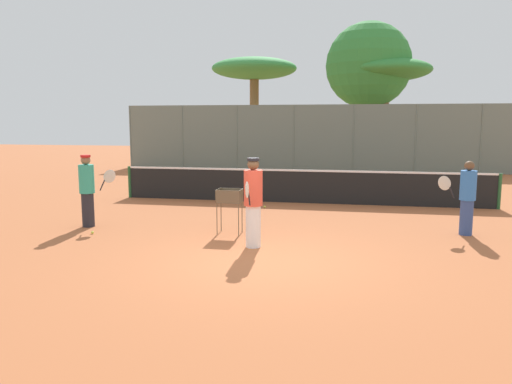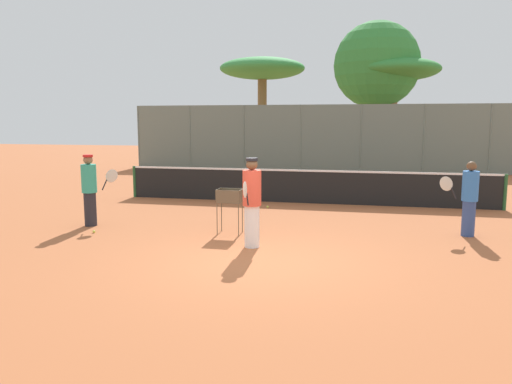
# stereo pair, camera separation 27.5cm
# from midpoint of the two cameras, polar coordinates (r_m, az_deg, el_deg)

# --- Properties ---
(ground_plane) EXTENTS (80.00, 80.00, 0.00)m
(ground_plane) POSITION_cam_midpoint_polar(r_m,az_deg,el_deg) (9.41, 1.21, -7.94)
(ground_plane) COLOR #B26038
(tennis_net) EXTENTS (11.85, 0.10, 1.07)m
(tennis_net) POSITION_cam_midpoint_polar(r_m,az_deg,el_deg) (15.93, 6.11, 0.72)
(tennis_net) COLOR #26592D
(tennis_net) RESTS_ON ground_plane
(back_fence) EXTENTS (21.58, 0.08, 3.43)m
(back_fence) POSITION_cam_midpoint_polar(r_m,az_deg,el_deg) (26.24, 8.80, 6.12)
(back_fence) COLOR slate
(back_fence) RESTS_ON ground_plane
(tree_0) EXTENTS (5.20, 5.20, 6.42)m
(tree_0) POSITION_cam_midpoint_polar(r_m,az_deg,el_deg) (31.40, 0.98, 13.69)
(tree_0) COLOR brown
(tree_0) RESTS_ON ground_plane
(tree_1) EXTENTS (4.98, 4.98, 5.99)m
(tree_1) POSITION_cam_midpoint_polar(r_m,az_deg,el_deg) (29.05, 15.75, 13.08)
(tree_1) COLOR brown
(tree_1) RESTS_ON ground_plane
(tree_2) EXTENTS (4.75, 4.75, 8.04)m
(tree_2) POSITION_cam_midpoint_polar(r_m,az_deg,el_deg) (29.27, 13.91, 13.90)
(tree_2) COLOR brown
(tree_2) RESTS_ON ground_plane
(player_white_outfit) EXTENTS (0.91, 0.35, 1.71)m
(player_white_outfit) POSITION_cam_midpoint_polar(r_m,az_deg,el_deg) (12.31, 23.78, -0.63)
(player_white_outfit) COLOR #334C8C
(player_white_outfit) RESTS_ON ground_plane
(player_red_cap) EXTENTS (0.38, 0.95, 1.86)m
(player_red_cap) POSITION_cam_midpoint_polar(r_m,az_deg,el_deg) (10.25, 0.29, -1.08)
(player_red_cap) COLOR white
(player_red_cap) RESTS_ON ground_plane
(player_yellow_shirt) EXTENTS (0.83, 0.58, 1.78)m
(player_yellow_shirt) POSITION_cam_midpoint_polar(r_m,az_deg,el_deg) (13.00, -17.90, 0.31)
(player_yellow_shirt) COLOR #26262D
(player_yellow_shirt) RESTS_ON ground_plane
(ball_cart) EXTENTS (0.56, 0.41, 1.04)m
(ball_cart) POSITION_cam_midpoint_polar(r_m,az_deg,el_deg) (11.54, -2.38, -0.86)
(ball_cart) COLOR brown
(ball_cart) RESTS_ON ground_plane
(tennis_ball_0) EXTENTS (0.07, 0.07, 0.07)m
(tennis_ball_0) POSITION_cam_midpoint_polar(r_m,az_deg,el_deg) (15.04, 1.86, -1.71)
(tennis_ball_0) COLOR #D1E54C
(tennis_ball_0) RESTS_ON ground_plane
(tennis_ball_1) EXTENTS (0.07, 0.07, 0.07)m
(tennis_ball_1) POSITION_cam_midpoint_polar(r_m,az_deg,el_deg) (12.27, -17.43, -4.34)
(tennis_ball_1) COLOR #D1E54C
(tennis_ball_1) RESTS_ON ground_plane
(tennis_ball_2) EXTENTS (0.07, 0.07, 0.07)m
(tennis_ball_2) POSITION_cam_midpoint_polar(r_m,az_deg,el_deg) (13.58, 0.60, -2.78)
(tennis_ball_2) COLOR #D1E54C
(tennis_ball_2) RESTS_ON ground_plane
(tennis_ball_3) EXTENTS (0.07, 0.07, 0.07)m
(tennis_ball_3) POSITION_cam_midpoint_polar(r_m,az_deg,el_deg) (14.66, -17.99, -2.37)
(tennis_ball_3) COLOR #D1E54C
(tennis_ball_3) RESTS_ON ground_plane
(parked_car) EXTENTS (4.20, 1.70, 1.60)m
(parked_car) POSITION_cam_midpoint_polar(r_m,az_deg,el_deg) (30.32, 18.22, 4.07)
(parked_car) COLOR #B2B7BC
(parked_car) RESTS_ON ground_plane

